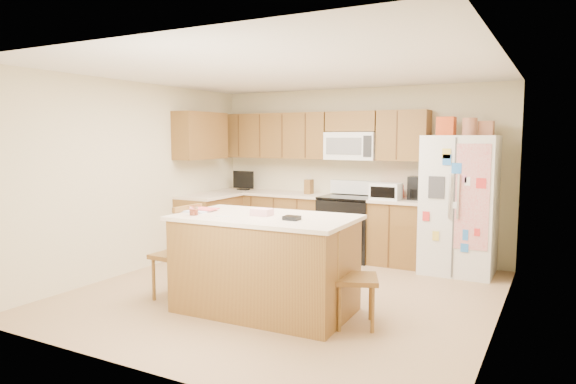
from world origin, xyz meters
The scene contains 9 objects.
ground centered at (0.00, 0.00, 0.00)m, with size 4.50×4.50×0.00m, color tan.
room_shell centered at (0.00, 0.00, 1.44)m, with size 4.60×4.60×2.52m.
cabinetry centered at (-0.98, 1.79, 0.91)m, with size 3.36×1.56×2.15m.
stove centered at (0.00, 1.94, 0.47)m, with size 0.76×0.65×1.13m.
refrigerator centered at (1.57, 1.87, 0.92)m, with size 0.90×0.79×2.04m.
island centered at (0.11, -0.63, 0.50)m, with size 1.86×1.11×1.08m.
windsor_chair_left centered at (-0.94, -0.73, 0.50)m, with size 0.45×0.47×1.05m.
windsor_chair_back centered at (0.02, 0.05, 0.44)m, with size 0.47×0.46×0.93m.
windsor_chair_right centered at (1.05, -0.59, 0.46)m, with size 0.53×0.54×0.98m.
Camera 1 is at (2.74, -5.02, 1.77)m, focal length 32.00 mm.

